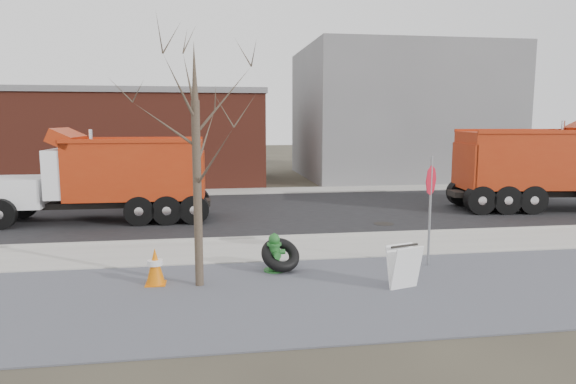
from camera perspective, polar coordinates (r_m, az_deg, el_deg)
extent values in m
plane|color=#383328|center=(14.32, 3.39, -6.53)|extent=(120.00, 120.00, 0.00)
cube|color=slate|center=(11.06, 7.27, -10.93)|extent=(60.00, 5.00, 0.03)
cube|color=#9E9B93|center=(14.55, 3.18, -6.18)|extent=(60.00, 2.50, 0.06)
cube|color=#9E9B93|center=(15.78, 2.20, -4.95)|extent=(60.00, 0.15, 0.11)
cube|color=black|center=(20.38, -0.34, -2.11)|extent=(60.00, 9.40, 0.02)
cube|color=#9E9B93|center=(25.96, -2.18, 0.12)|extent=(60.00, 2.00, 0.06)
cube|color=slate|center=(33.73, 12.10, 8.53)|extent=(12.00, 10.00, 8.00)
cube|color=maroon|center=(31.37, -21.87, 5.45)|extent=(20.00, 8.00, 5.00)
cube|color=slate|center=(31.39, -22.13, 10.28)|extent=(20.20, 8.20, 0.30)
cylinder|color=#382D23|center=(11.06, -10.03, -0.39)|extent=(0.18, 0.18, 4.00)
cone|color=#382D23|center=(10.99, -10.36, 13.14)|extent=(0.14, 0.14, 1.20)
cylinder|color=#26652E|center=(12.36, -1.53, -8.72)|extent=(0.50, 0.50, 0.07)
cylinder|color=#26652E|center=(12.27, -1.54, -7.19)|extent=(0.26, 0.26, 0.68)
cylinder|color=#26652E|center=(12.19, -1.54, -5.80)|extent=(0.34, 0.34, 0.06)
sphere|color=#26652E|center=(12.17, -1.54, -5.28)|extent=(0.27, 0.27, 0.27)
cylinder|color=#26652E|center=(12.14, -1.55, -4.76)|extent=(0.06, 0.06, 0.07)
cylinder|color=#26652E|center=(12.19, -2.41, -6.81)|extent=(0.16, 0.15, 0.13)
cylinder|color=#26652E|center=(12.30, -0.68, -6.65)|extent=(0.16, 0.15, 0.13)
cylinder|color=#26652E|center=(12.07, -1.24, -7.06)|extent=(0.19, 0.17, 0.17)
torus|color=black|center=(12.28, -0.84, -6.99)|extent=(1.14, 1.09, 0.82)
cylinder|color=gray|center=(12.97, 15.49, -2.17)|extent=(0.06, 0.06, 2.73)
cylinder|color=red|center=(12.86, 15.62, 1.26)|extent=(0.52, 0.57, 0.74)
cube|color=white|center=(11.21, 13.07, -8.25)|extent=(0.72, 0.42, 0.93)
cube|color=white|center=(11.36, 12.45, -8.02)|extent=(0.72, 0.42, 0.93)
cube|color=black|center=(11.17, 12.83, -5.85)|extent=(0.67, 0.24, 0.04)
cube|color=#DA6606|center=(11.77, -14.47, -9.90)|extent=(0.44, 0.44, 0.05)
cone|color=#DA6606|center=(11.66, -14.54, -7.97)|extent=(0.41, 0.41, 0.80)
cylinder|color=white|center=(11.63, -14.56, -7.59)|extent=(0.33, 0.33, 0.11)
cube|color=black|center=(23.28, 27.61, -0.11)|extent=(8.60, 1.86, 0.22)
cube|color=#9D2A0D|center=(22.53, 24.95, 3.27)|extent=(5.25, 2.96, 2.20)
cylinder|color=silver|center=(24.28, 28.10, 4.19)|extent=(0.16, 0.16, 2.40)
cylinder|color=black|center=(23.04, 21.00, -0.06)|extent=(1.13, 0.43, 1.10)
cylinder|color=black|center=(21.30, 23.01, -0.78)|extent=(1.13, 0.43, 1.10)
cube|color=black|center=(19.34, -19.82, -1.29)|extent=(7.53, 0.94, 0.20)
cube|color=white|center=(20.07, -27.89, 0.01)|extent=(2.05, 1.83, 1.01)
cube|color=white|center=(19.42, -22.74, 2.00)|extent=(1.51, 2.14, 1.66)
cube|color=black|center=(19.59, -24.94, 3.27)|extent=(0.08, 1.84, 0.74)
cube|color=#9D2A0D|center=(18.97, -16.47, 2.44)|extent=(4.64, 2.29, 2.02)
cylinder|color=silver|center=(18.34, -20.94, 3.07)|extent=(0.13, 0.13, 2.21)
cylinder|color=black|center=(19.31, -29.33, -2.16)|extent=(1.02, 0.29, 1.01)
cylinder|color=black|center=(21.14, -27.37, -1.23)|extent=(1.02, 0.29, 1.01)
cylinder|color=black|center=(18.14, -13.27, -1.94)|extent=(1.02, 0.29, 1.01)
cylinder|color=black|center=(19.87, -12.79, -1.06)|extent=(1.02, 0.29, 1.01)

